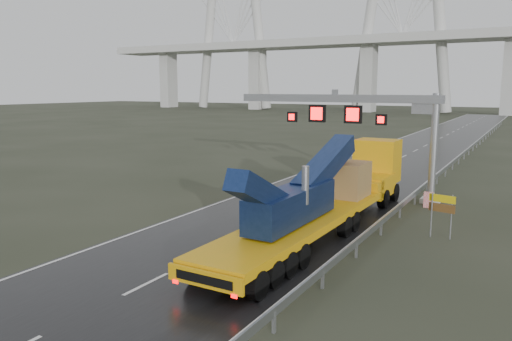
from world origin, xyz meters
The scene contains 7 objects.
ground centered at (0.00, 0.00, 0.00)m, with size 400.00×400.00×0.00m, color #2A2F20.
road centered at (0.00, 40.00, 0.01)m, with size 11.00×200.00×0.02m, color black.
guardrail centered at (6.10, 30.00, 0.70)m, with size 0.20×140.00×1.40m, color gray, non-canonical shape.
sign_gantry centered at (2.10, 17.99, 5.61)m, with size 14.90×1.20×7.42m.
heavy_haul_truck centered at (3.24, 9.92, 1.91)m, with size 3.43×21.08×4.94m.
exit_sign_pair centered at (8.85, 10.00, 1.60)m, with size 1.31×0.33×2.28m.
striped_barrier centered at (7.04, 16.52, 0.49)m, with size 0.58×0.31×0.99m, color red.
Camera 1 is at (12.75, -15.87, 7.54)m, focal length 35.00 mm.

